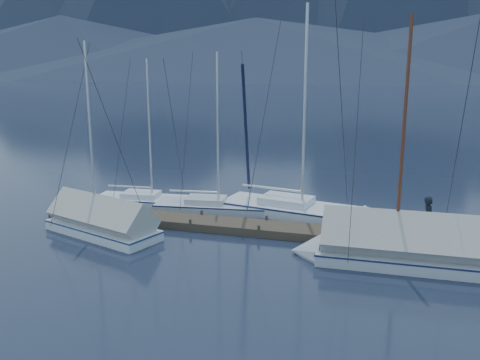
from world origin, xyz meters
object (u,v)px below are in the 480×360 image
Objects in this scene: sailboat_open_left at (160,203)px; sailboat_covered_near at (391,250)px; sailboat_open_right at (313,214)px; person at (428,218)px; sailboat_open_mid at (227,208)px; sailboat_covered_far at (95,223)px.

sailboat_covered_near is (11.11, -4.70, 0.33)m from sailboat_open_left.
person is (4.75, -2.79, 1.02)m from sailboat_open_right.
sailboat_open_mid is 0.79× the size of sailboat_open_right.
person is at bearing -30.47° from sailboat_open_right.
sailboat_open_left is 0.96× the size of sailboat_open_mid.
sailboat_open_right is 1.21× the size of sailboat_covered_far.
sailboat_covered_near reaches higher than sailboat_open_left.
sailboat_covered_near is at bearing -31.33° from sailboat_open_mid.
sailboat_open_mid is at bearing -1.77° from sailboat_open_left.
sailboat_open_mid is 9.33m from person.
sailboat_open_left is at bearing 179.88° from sailboat_open_right.
person is at bearing 54.76° from sailboat_covered_near.
sailboat_open_mid is (3.58, -0.11, 0.01)m from sailboat_open_left.
sailboat_covered_far reaches higher than person.
sailboat_open_right is at bearing 1.31° from sailboat_open_mid.
sailboat_covered_near reaches higher than sailboat_covered_far.
sailboat_covered_far is (-8.54, -4.66, 0.24)m from sailboat_open_right.
sailboat_open_mid is at bearing 45.88° from sailboat_covered_far.
sailboat_covered_far is at bearing -134.12° from sailboat_open_mid.
sailboat_covered_near is (3.41, -4.68, 0.29)m from sailboat_open_right.
sailboat_covered_far is 5.01× the size of person.
sailboat_open_right is at bearing -0.12° from sailboat_open_left.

